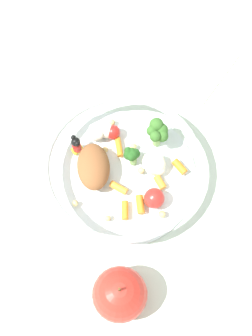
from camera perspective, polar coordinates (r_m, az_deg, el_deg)
The scene contains 4 objects.
ground_plane at distance 0.79m, azimuth -0.37°, elevation -0.97°, with size 2.40×2.40×0.00m, color silver.
food_container at distance 0.76m, azimuth -0.22°, elevation 0.38°, with size 0.26×0.26×0.07m.
loose_apple at distance 0.70m, azimuth -0.77°, elevation -15.21°, with size 0.08×0.08×0.09m.
folded_napkin at distance 0.91m, azimuth 7.78°, elevation 12.90°, with size 0.14×0.13×0.01m, color silver.
Camera 1 is at (0.19, -0.22, 0.73)m, focal length 49.72 mm.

